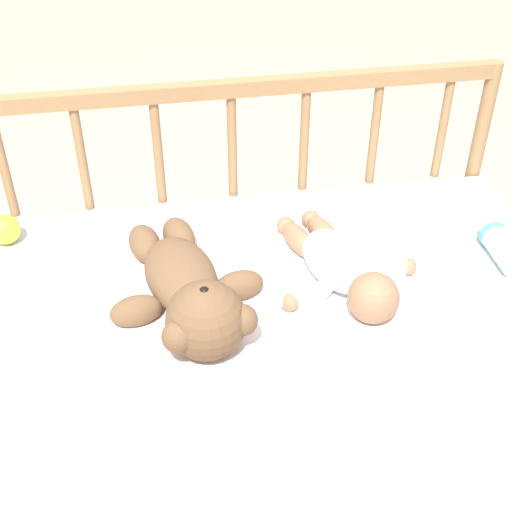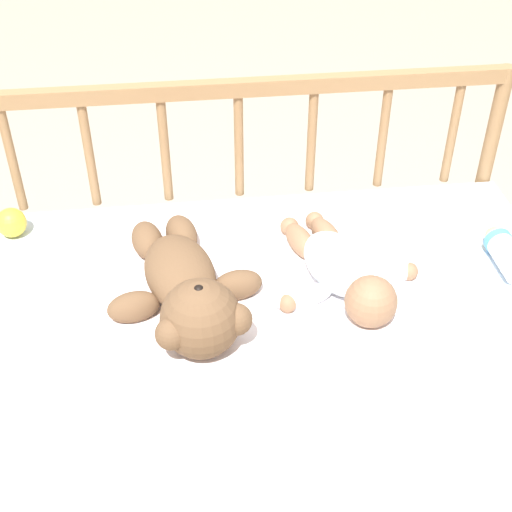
% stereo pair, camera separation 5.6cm
% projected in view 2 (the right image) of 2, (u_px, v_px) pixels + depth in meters
% --- Properties ---
extents(ground_plane, '(12.00, 12.00, 0.00)m').
position_uv_depth(ground_plane, '(256.00, 438.00, 1.87)').
color(ground_plane, tan).
extents(crib_mattress, '(1.30, 0.60, 0.56)m').
position_uv_depth(crib_mattress, '(255.00, 365.00, 1.69)').
color(crib_mattress, silver).
rests_on(crib_mattress, ground_plane).
extents(crib_rail, '(1.30, 0.04, 0.86)m').
position_uv_depth(crib_rail, '(239.00, 175.00, 1.74)').
color(crib_rail, '#997047').
rests_on(crib_rail, ground_plane).
extents(blanket, '(0.87, 0.53, 0.01)m').
position_uv_depth(blanket, '(254.00, 279.00, 1.51)').
color(blanket, white).
rests_on(blanket, crib_mattress).
extents(teddy_bear, '(0.32, 0.46, 0.15)m').
position_uv_depth(teddy_bear, '(187.00, 289.00, 1.40)').
color(teddy_bear, brown).
rests_on(teddy_bear, crib_mattress).
extents(baby, '(0.33, 0.39, 0.10)m').
position_uv_depth(baby, '(342.00, 269.00, 1.48)').
color(baby, white).
rests_on(baby, crib_mattress).
extents(toy_ball, '(0.07, 0.07, 0.07)m').
position_uv_depth(toy_ball, '(11.00, 223.00, 1.62)').
color(toy_ball, yellow).
rests_on(toy_ball, crib_mattress).
extents(baby_bottle, '(0.06, 0.16, 0.06)m').
position_uv_depth(baby_bottle, '(505.00, 252.00, 1.54)').
color(baby_bottle, white).
rests_on(baby_bottle, crib_mattress).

